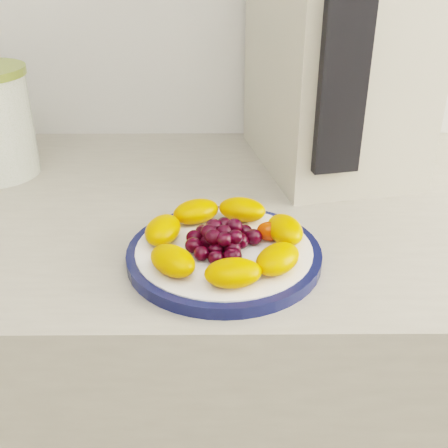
{
  "coord_description": "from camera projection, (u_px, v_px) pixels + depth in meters",
  "views": [
    {
      "loc": [
        0.0,
        0.46,
        1.26
      ],
      "look_at": [
        0.01,
        1.04,
        0.95
      ],
      "focal_mm": 45.0,
      "sensor_mm": 36.0,
      "label": 1
    }
  ],
  "objects": [
    {
      "name": "counter",
      "position": [
        219.0,
        420.0,
        1.04
      ],
      "size": [
        3.5,
        0.6,
        0.9
      ],
      "primitive_type": "cube",
      "color": "#A39D8B",
      "rests_on": "floor"
    },
    {
      "name": "plate_rim",
      "position": [
        224.0,
        255.0,
        0.68
      ],
      "size": [
        0.23,
        0.23,
        0.01
      ],
      "primitive_type": "cylinder",
      "color": "#0D133C",
      "rests_on": "counter"
    },
    {
      "name": "appliance_body",
      "position": [
        336.0,
        49.0,
        0.87
      ],
      "size": [
        0.27,
        0.34,
        0.38
      ],
      "primitive_type": "cube",
      "rotation": [
        0.0,
        0.0,
        0.21
      ],
      "color": "#B9B39D",
      "rests_on": "counter"
    },
    {
      "name": "plate_face",
      "position": [
        224.0,
        254.0,
        0.68
      ],
      "size": [
        0.21,
        0.21,
        0.02
      ],
      "primitive_type": "cylinder",
      "color": "white",
      "rests_on": "counter"
    },
    {
      "name": "appliance_panel",
      "position": [
        344.0,
        70.0,
        0.72
      ],
      "size": [
        0.07,
        0.03,
        0.28
      ],
      "primitive_type": "cube",
      "rotation": [
        0.0,
        0.0,
        0.21
      ],
      "color": "black",
      "rests_on": "appliance_body"
    },
    {
      "name": "fruit_plate",
      "position": [
        226.0,
        237.0,
        0.67
      ],
      "size": [
        0.2,
        0.2,
        0.03
      ],
      "color": "orange",
      "rests_on": "plate_face"
    },
    {
      "name": "cabinet_face",
      "position": [
        219.0,
        431.0,
        1.05
      ],
      "size": [
        3.48,
        0.58,
        0.84
      ],
      "primitive_type": "cube",
      "color": "#87614F",
      "rests_on": "floor"
    }
  ]
}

